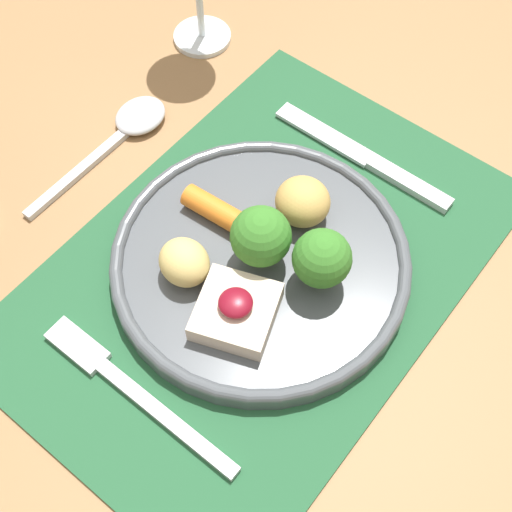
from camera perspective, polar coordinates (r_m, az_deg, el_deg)
ground_plane at (r=1.33m, az=0.18°, el=-17.15°), size 8.00×8.00×0.00m
dining_table at (r=0.72m, az=0.32°, el=-4.37°), size 1.17×1.29×0.73m
placemat at (r=0.65m, az=0.36°, el=-1.02°), size 0.47×0.32×0.00m
dinner_plate at (r=0.63m, az=0.16°, el=-0.15°), size 0.27×0.27×0.08m
fork at (r=0.60m, az=-10.35°, el=-10.14°), size 0.02×0.20×0.01m
knife at (r=0.72m, az=9.35°, el=7.39°), size 0.02×0.20×0.01m
spoon at (r=0.75m, az=-10.08°, el=10.25°), size 0.19×0.05×0.02m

